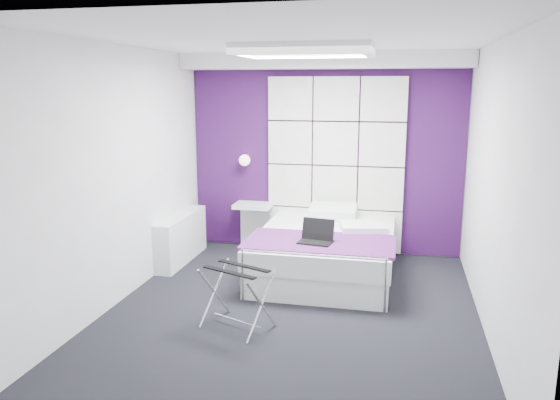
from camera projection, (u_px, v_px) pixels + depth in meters
name	position (u px, v px, depth m)	size (l,w,h in m)	color
floor	(291.00, 313.00, 5.38)	(4.40, 4.40, 0.00)	black
ceiling	(293.00, 39.00, 4.84)	(4.40, 4.40, 0.00)	white
wall_back	(325.00, 155.00, 7.21)	(3.60, 3.60, 0.00)	silver
wall_left	(117.00, 176.00, 5.49)	(4.40, 4.40, 0.00)	silver
wall_right	(495.00, 191.00, 4.73)	(4.40, 4.40, 0.00)	silver
accent_wall	(324.00, 155.00, 7.20)	(3.58, 0.02, 2.58)	#340F42
soffit	(323.00, 60.00, 6.73)	(3.58, 0.50, 0.20)	white
headboard	(335.00, 165.00, 7.15)	(1.80, 0.08, 2.30)	silver
skylight	(304.00, 49.00, 5.43)	(1.36, 0.86, 0.12)	white
wall_lamp	(245.00, 160.00, 7.32)	(0.15, 0.15, 0.15)	white
radiator	(181.00, 238.00, 6.92)	(0.22, 1.20, 0.60)	white
bed	(325.00, 251.00, 6.40)	(1.61, 1.94, 0.68)	white
nightstand	(253.00, 205.00, 7.38)	(0.50, 0.39, 0.06)	white
luggage_rack	(237.00, 298.00, 5.01)	(0.58, 0.43, 0.57)	silver
laptop	(316.00, 237.00, 5.86)	(0.35, 0.25, 0.25)	black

